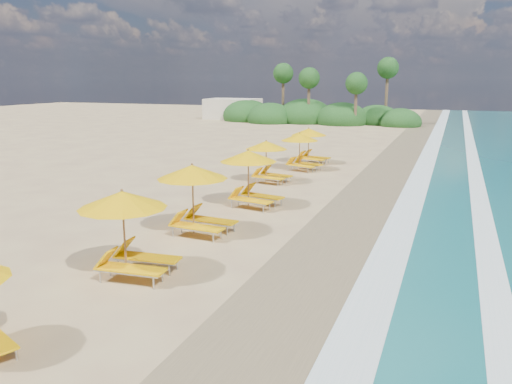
# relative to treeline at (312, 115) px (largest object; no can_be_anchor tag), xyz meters

# --- Properties ---
(ground) EXTENTS (160.00, 160.00, 0.00)m
(ground) POSITION_rel_treeline_xyz_m (9.94, -45.51, -1.00)
(ground) COLOR tan
(ground) RESTS_ON ground
(wet_sand) EXTENTS (4.00, 160.00, 0.01)m
(wet_sand) POSITION_rel_treeline_xyz_m (13.94, -45.51, -0.99)
(wet_sand) COLOR #897752
(wet_sand) RESTS_ON ground
(surf_foam) EXTENTS (4.00, 160.00, 0.01)m
(surf_foam) POSITION_rel_treeline_xyz_m (16.64, -45.51, -0.97)
(surf_foam) COLOR white
(surf_foam) RESTS_ON ground
(station_2) EXTENTS (2.92, 2.74, 2.57)m
(station_2) POSITION_rel_treeline_xyz_m (8.67, -52.20, 0.44)
(station_2) COLOR olive
(station_2) RESTS_ON ground
(station_3) EXTENTS (2.96, 2.77, 2.62)m
(station_3) POSITION_rel_treeline_xyz_m (8.55, -47.81, 0.47)
(station_3) COLOR olive
(station_3) RESTS_ON ground
(station_4) EXTENTS (3.11, 2.98, 2.57)m
(station_4) POSITION_rel_treeline_xyz_m (8.87, -43.25, 0.44)
(station_4) COLOR olive
(station_4) RESTS_ON ground
(station_5) EXTENTS (2.82, 2.69, 2.34)m
(station_5) POSITION_rel_treeline_xyz_m (7.76, -37.92, 0.31)
(station_5) COLOR olive
(station_5) RESTS_ON ground
(station_6) EXTENTS (3.00, 2.94, 2.34)m
(station_6) POSITION_rel_treeline_xyz_m (8.36, -33.56, 0.32)
(station_6) COLOR olive
(station_6) RESTS_ON ground
(station_7) EXTENTS (2.91, 2.79, 2.40)m
(station_7) POSITION_rel_treeline_xyz_m (8.20, -30.82, 0.35)
(station_7) COLOR olive
(station_7) RESTS_ON ground
(treeline) EXTENTS (25.80, 8.80, 9.74)m
(treeline) POSITION_rel_treeline_xyz_m (0.00, 0.00, 0.00)
(treeline) COLOR #163D14
(treeline) RESTS_ON ground
(beach_building) EXTENTS (7.00, 5.00, 2.80)m
(beach_building) POSITION_rel_treeline_xyz_m (-12.06, 2.49, 0.40)
(beach_building) COLOR beige
(beach_building) RESTS_ON ground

